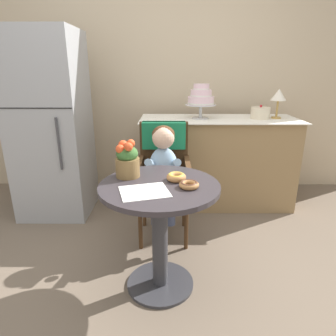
{
  "coord_description": "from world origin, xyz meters",
  "views": [
    {
      "loc": [
        0.06,
        -1.61,
        1.36
      ],
      "look_at": [
        0.05,
        0.15,
        0.77
      ],
      "focal_mm": 31.36,
      "sensor_mm": 36.0,
      "label": 1
    }
  ],
  "objects_px": {
    "flower_vase": "(127,160)",
    "seated_child": "(163,163)",
    "tiered_cake_stand": "(201,98)",
    "table_lamp": "(279,96)",
    "refrigerator": "(51,127)",
    "donut_mid": "(189,184)",
    "wicker_chair": "(164,162)",
    "cafe_table": "(160,216)",
    "donut_front": "(176,177)",
    "round_layer_cake": "(260,113)"
  },
  "relations": [
    {
      "from": "seated_child",
      "to": "donut_mid",
      "type": "height_order",
      "value": "seated_child"
    },
    {
      "from": "donut_mid",
      "to": "refrigerator",
      "type": "height_order",
      "value": "refrigerator"
    },
    {
      "from": "wicker_chair",
      "to": "donut_front",
      "type": "xyz_separation_m",
      "value": [
        0.09,
        -0.63,
        0.1
      ]
    },
    {
      "from": "flower_vase",
      "to": "tiered_cake_stand",
      "type": "relative_size",
      "value": 0.72
    },
    {
      "from": "tiered_cake_stand",
      "to": "round_layer_cake",
      "type": "bearing_deg",
      "value": -0.21
    },
    {
      "from": "donut_front",
      "to": "tiered_cake_stand",
      "type": "bearing_deg",
      "value": 78.12
    },
    {
      "from": "seated_child",
      "to": "cafe_table",
      "type": "bearing_deg",
      "value": -91.19
    },
    {
      "from": "seated_child",
      "to": "flower_vase",
      "type": "xyz_separation_m",
      "value": [
        -0.21,
        -0.41,
        0.15
      ]
    },
    {
      "from": "donut_front",
      "to": "tiered_cake_stand",
      "type": "relative_size",
      "value": 0.36
    },
    {
      "from": "seated_child",
      "to": "donut_mid",
      "type": "relative_size",
      "value": 6.27
    },
    {
      "from": "cafe_table",
      "to": "donut_front",
      "type": "xyz_separation_m",
      "value": [
        0.1,
        0.06,
        0.24
      ]
    },
    {
      "from": "wicker_chair",
      "to": "flower_vase",
      "type": "bearing_deg",
      "value": -110.66
    },
    {
      "from": "round_layer_cake",
      "to": "refrigerator",
      "type": "relative_size",
      "value": 0.11
    },
    {
      "from": "wicker_chair",
      "to": "tiered_cake_stand",
      "type": "xyz_separation_m",
      "value": [
        0.35,
        0.6,
        0.46
      ]
    },
    {
      "from": "wicker_chair",
      "to": "refrigerator",
      "type": "height_order",
      "value": "refrigerator"
    },
    {
      "from": "wicker_chair",
      "to": "table_lamp",
      "type": "height_order",
      "value": "table_lamp"
    },
    {
      "from": "round_layer_cake",
      "to": "donut_mid",
      "type": "bearing_deg",
      "value": -119.98
    },
    {
      "from": "donut_mid",
      "to": "table_lamp",
      "type": "distance_m",
      "value": 1.7
    },
    {
      "from": "round_layer_cake",
      "to": "table_lamp",
      "type": "height_order",
      "value": "table_lamp"
    },
    {
      "from": "round_layer_cake",
      "to": "cafe_table",
      "type": "bearing_deg",
      "value": -126.2
    },
    {
      "from": "donut_mid",
      "to": "wicker_chair",
      "type": "bearing_deg",
      "value": 102.16
    },
    {
      "from": "wicker_chair",
      "to": "donut_mid",
      "type": "bearing_deg",
      "value": -77.76
    },
    {
      "from": "wicker_chair",
      "to": "round_layer_cake",
      "type": "height_order",
      "value": "round_layer_cake"
    },
    {
      "from": "table_lamp",
      "to": "refrigerator",
      "type": "distance_m",
      "value": 2.19
    },
    {
      "from": "table_lamp",
      "to": "cafe_table",
      "type": "bearing_deg",
      "value": -130.36
    },
    {
      "from": "tiered_cake_stand",
      "to": "flower_vase",
      "type": "bearing_deg",
      "value": -115.75
    },
    {
      "from": "donut_mid",
      "to": "flower_vase",
      "type": "distance_m",
      "value": 0.43
    },
    {
      "from": "cafe_table",
      "to": "refrigerator",
      "type": "height_order",
      "value": "refrigerator"
    },
    {
      "from": "donut_front",
      "to": "donut_mid",
      "type": "height_order",
      "value": "donut_front"
    },
    {
      "from": "table_lamp",
      "to": "refrigerator",
      "type": "bearing_deg",
      "value": -174.43
    },
    {
      "from": "donut_mid",
      "to": "refrigerator",
      "type": "xyz_separation_m",
      "value": [
        -1.22,
        1.15,
        0.11
      ]
    },
    {
      "from": "donut_front",
      "to": "flower_vase",
      "type": "bearing_deg",
      "value": 167.58
    },
    {
      "from": "cafe_table",
      "to": "tiered_cake_stand",
      "type": "xyz_separation_m",
      "value": [
        0.36,
        1.3,
        0.59
      ]
    },
    {
      "from": "refrigerator",
      "to": "round_layer_cake",
      "type": "bearing_deg",
      "value": 5.65
    },
    {
      "from": "seated_child",
      "to": "round_layer_cake",
      "type": "relative_size",
      "value": 3.93
    },
    {
      "from": "donut_mid",
      "to": "flower_vase",
      "type": "bearing_deg",
      "value": 154.45
    },
    {
      "from": "donut_mid",
      "to": "seated_child",
      "type": "bearing_deg",
      "value": 105.23
    },
    {
      "from": "wicker_chair",
      "to": "seated_child",
      "type": "bearing_deg",
      "value": -89.92
    },
    {
      "from": "donut_mid",
      "to": "round_layer_cake",
      "type": "distance_m",
      "value": 1.57
    },
    {
      "from": "flower_vase",
      "to": "seated_child",
      "type": "bearing_deg",
      "value": 62.42
    },
    {
      "from": "flower_vase",
      "to": "table_lamp",
      "type": "bearing_deg",
      "value": 41.9
    },
    {
      "from": "wicker_chair",
      "to": "seated_child",
      "type": "relative_size",
      "value": 1.31
    },
    {
      "from": "donut_front",
      "to": "donut_mid",
      "type": "xyz_separation_m",
      "value": [
        0.07,
        -0.11,
        -0.0
      ]
    },
    {
      "from": "seated_child",
      "to": "wicker_chair",
      "type": "bearing_deg",
      "value": 90.0
    },
    {
      "from": "seated_child",
      "to": "flower_vase",
      "type": "bearing_deg",
      "value": -117.58
    },
    {
      "from": "round_layer_cake",
      "to": "refrigerator",
      "type": "bearing_deg",
      "value": -174.35
    },
    {
      "from": "cafe_table",
      "to": "tiered_cake_stand",
      "type": "relative_size",
      "value": 2.17
    },
    {
      "from": "wicker_chair",
      "to": "tiered_cake_stand",
      "type": "bearing_deg",
      "value": 60.0
    },
    {
      "from": "donut_front",
      "to": "flower_vase",
      "type": "distance_m",
      "value": 0.32
    },
    {
      "from": "tiered_cake_stand",
      "to": "refrigerator",
      "type": "relative_size",
      "value": 0.2
    }
  ]
}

